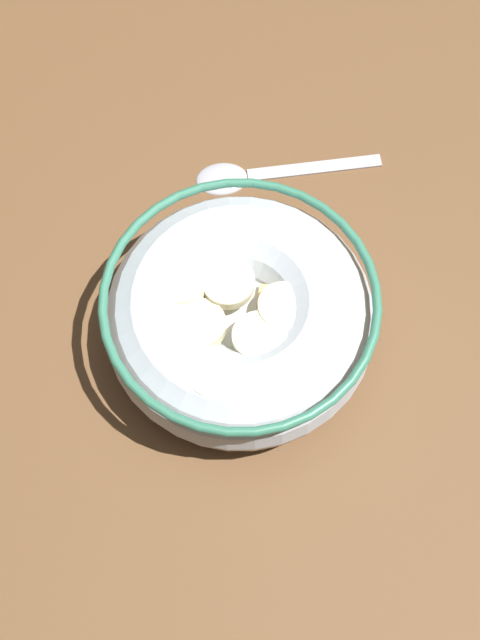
{
  "coord_description": "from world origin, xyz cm",
  "views": [
    {
      "loc": [
        -10.94,
        -20.13,
        54.93
      ],
      "look_at": [
        0.0,
        0.0,
        3.0
      ],
      "focal_mm": 49.2,
      "sensor_mm": 36.0,
      "label": 1
    }
  ],
  "objects": [
    {
      "name": "ground_plane",
      "position": [
        0.0,
        0.0,
        -1.0
      ],
      "size": [
        118.4,
        118.4,
        2.0
      ],
      "primitive_type": "cube",
      "color": "brown"
    },
    {
      "name": "cereal_bowl",
      "position": [
        -0.02,
        -0.02,
        3.46
      ],
      "size": [
        17.54,
        17.54,
        6.42
      ],
      "color": "#B2BCC6",
      "rests_on": "ground_plane"
    },
    {
      "name": "spoon",
      "position": [
        6.78,
        11.07,
        0.34
      ],
      "size": [
        13.63,
        6.69,
        0.8
      ],
      "color": "#A5A5AD",
      "rests_on": "ground_plane"
    }
  ]
}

